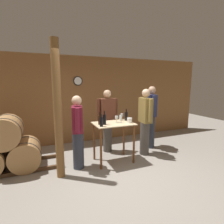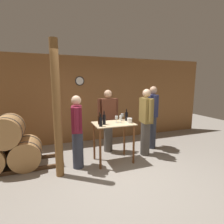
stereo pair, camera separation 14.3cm
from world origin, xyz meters
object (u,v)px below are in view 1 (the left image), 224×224
object	(u,v)px
wine_bottle_far_left	(101,122)
wine_bottle_center	(104,119)
wooden_post	(58,111)
wine_glass_near_right	(120,117)
person_visitor_near_door	(151,116)
ice_bucket	(130,120)
wine_glass_far_side	(122,115)
person_host	(145,120)
wine_glass_near_center	(121,118)
person_visitor_with_scarf	(107,119)
person_visitor_bearded	(78,131)
wine_bottle_left	(100,120)
wine_glass_near_left	(116,118)
wine_bottle_right	(126,116)

from	to	relation	value
wine_bottle_far_left	wine_bottle_center	size ratio (longest dim) A/B	0.88
wooden_post	wine_glass_near_right	bearing A→B (deg)	16.13
person_visitor_near_door	ice_bucket	bearing A→B (deg)	-150.57
wine_glass_far_side	person_host	xyz separation A→B (m)	(0.59, -0.18, -0.15)
wine_bottle_center	person_host	bearing A→B (deg)	6.99
ice_bucket	person_host	distance (m)	0.60
wine_glass_far_side	person_visitor_near_door	bearing A→B (deg)	10.59
wine_glass_near_center	person_visitor_near_door	bearing A→B (deg)	21.47
wine_bottle_center	wine_glass_far_side	distance (m)	0.67
wine_glass_near_right	person_host	size ratio (longest dim) A/B	0.08
ice_bucket	person_visitor_with_scarf	xyz separation A→B (m)	(-0.28, 0.76, -0.11)
wine_glass_near_right	person_visitor_bearded	xyz separation A→B (m)	(-1.12, -0.22, -0.19)
wine_glass_far_side	wine_bottle_left	bearing A→B (deg)	-158.15
wooden_post	wine_glass_near_left	bearing A→B (deg)	11.84
wine_bottle_center	ice_bucket	size ratio (longest dim) A/B	2.69
person_host	person_visitor_bearded	distance (m)	1.79
wine_bottle_left	person_visitor_bearded	size ratio (longest dim) A/B	0.17
wine_bottle_left	wine_glass_far_side	xyz separation A→B (m)	(0.68, 0.27, 0.02)
person_visitor_with_scarf	wine_glass_near_center	bearing A→B (deg)	-82.84
wine_bottle_far_left	wine_bottle_right	distance (m)	0.84
wine_bottle_right	wine_glass_near_left	bearing A→B (deg)	-162.09
person_visitor_with_scarf	person_visitor_near_door	bearing A→B (deg)	-9.04
wine_glass_near_left	person_visitor_near_door	xyz separation A→B (m)	(1.27, 0.41, -0.12)
wine_glass_near_right	person_visitor_bearded	bearing A→B (deg)	-168.70
ice_bucket	person_host	xyz separation A→B (m)	(0.56, 0.19, -0.09)
wine_bottle_left	wine_bottle_center	bearing A→B (deg)	-26.89
wooden_post	wine_glass_near_right	world-z (taller)	wooden_post
wine_glass_near_left	person_visitor_with_scarf	bearing A→B (deg)	90.15
wine_bottle_far_left	person_visitor_bearded	distance (m)	0.55
wooden_post	wine_glass_far_side	bearing A→B (deg)	17.55
wine_glass_near_left	wine_glass_near_center	world-z (taller)	wine_glass_near_left
wine_bottle_far_left	person_host	size ratio (longest dim) A/B	0.16
wooden_post	person_visitor_with_scarf	xyz separation A→B (m)	(1.36, 0.90, -0.45)
wine_bottle_far_left	wine_bottle_left	world-z (taller)	wine_bottle_left
wine_glass_near_center	person_visitor_near_door	distance (m)	1.28
wine_bottle_center	ice_bucket	distance (m)	0.62
wine_glass_near_center	wine_glass_far_side	world-z (taller)	wine_glass_far_side
wine_glass_near_left	wine_glass_far_side	xyz separation A→B (m)	(0.25, 0.22, 0.00)
person_visitor_bearded	wine_bottle_far_left	bearing A→B (deg)	-19.35
ice_bucket	person_host	size ratio (longest dim) A/B	0.07
person_host	ice_bucket	bearing A→B (deg)	-161.09
wooden_post	wine_glass_near_right	size ratio (longest dim) A/B	19.37
wine_glass_near_right	person_visitor_near_door	distance (m)	1.13
wine_glass_near_left	wooden_post	bearing A→B (deg)	-168.16
wine_bottle_left	person_visitor_with_scarf	xyz separation A→B (m)	(0.43, 0.67, -0.15)
wooden_post	wine_bottle_right	world-z (taller)	wooden_post
wooden_post	ice_bucket	size ratio (longest dim) A/B	22.89
wine_bottle_left	wine_bottle_right	size ratio (longest dim) A/B	0.96
wine_bottle_far_left	wine_glass_near_left	size ratio (longest dim) A/B	1.73
wine_bottle_right	person_visitor_with_scarf	distance (m)	0.62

